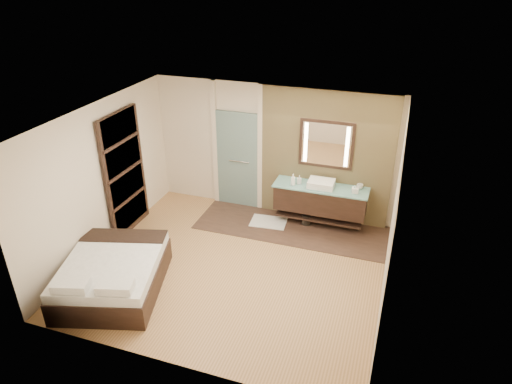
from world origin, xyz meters
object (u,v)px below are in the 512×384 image
(mirror_unit, at_px, (326,144))
(waste_bin, at_px, (306,219))
(vanity, at_px, (320,199))
(bed, at_px, (113,274))

(mirror_unit, height_order, waste_bin, mirror_unit)
(mirror_unit, distance_m, waste_bin, 1.59)
(vanity, distance_m, waste_bin, 0.53)
(vanity, bearing_deg, mirror_unit, 90.00)
(bed, bearing_deg, waste_bin, 34.17)
(mirror_unit, xyz_separation_m, bed, (-2.75, -3.31, -1.35))
(vanity, relative_size, bed, 0.85)
(bed, height_order, waste_bin, bed)
(vanity, xyz_separation_m, waste_bin, (-0.24, -0.09, -0.47))
(mirror_unit, relative_size, bed, 0.48)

